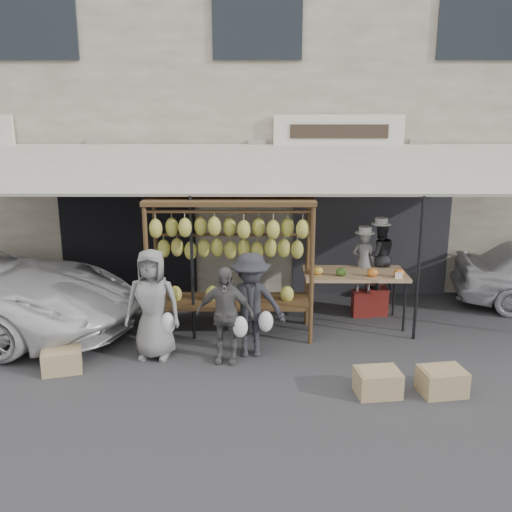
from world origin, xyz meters
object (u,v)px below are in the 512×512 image
at_px(banana_rack, 230,241).
at_px(customer_right, 251,305).
at_px(vendor_left, 363,262).
at_px(crate_near_b, 442,381).
at_px(crate_near_a, 378,382).
at_px(customer_left, 153,304).
at_px(produce_table, 355,275).
at_px(crate_far, 62,360).
at_px(vendor_right, 379,255).
at_px(customer_mid, 225,315).

xyz_separation_m(banana_rack, customer_right, (0.33, -0.77, -0.79)).
distance_m(vendor_left, crate_near_b, 3.00).
bearing_deg(banana_rack, customer_right, -67.05).
distance_m(vendor_left, crate_near_a, 3.00).
xyz_separation_m(vendor_left, customer_left, (-3.35, -1.74, -0.17)).
relative_size(produce_table, customer_left, 1.04).
height_order(banana_rack, crate_far, banana_rack).
relative_size(banana_rack, crate_near_b, 4.66).
height_order(produce_table, customer_left, customer_left).
distance_m(produce_table, vendor_left, 0.46).
height_order(banana_rack, produce_table, banana_rack).
relative_size(customer_left, crate_near_b, 2.94).
distance_m(vendor_right, crate_near_a, 3.14).
bearing_deg(produce_table, crate_near_b, -72.97).
bearing_deg(customer_mid, banana_rack, 94.68).
bearing_deg(vendor_left, customer_mid, 49.71).
bearing_deg(customer_right, customer_left, 178.39).
bearing_deg(customer_mid, vendor_left, 46.30).
xyz_separation_m(banana_rack, crate_near_b, (2.81, -1.94, -1.40)).
height_order(banana_rack, customer_mid, banana_rack).
bearing_deg(vendor_right, customer_right, 30.66).
bearing_deg(customer_mid, customer_left, 178.92).
distance_m(vendor_left, customer_left, 3.78).
distance_m(produce_table, crate_far, 4.78).
xyz_separation_m(produce_table, customer_right, (-1.73, -1.28, -0.08)).
bearing_deg(vendor_left, crate_near_b, 111.27).
height_order(customer_right, crate_near_b, customer_right).
relative_size(vendor_left, customer_right, 0.69).
relative_size(vendor_left, customer_mid, 0.76).
relative_size(banana_rack, crate_near_a, 4.71).
xyz_separation_m(crate_near_b, crate_far, (-5.11, 0.61, -0.01)).
height_order(produce_table, crate_near_a, produce_table).
xyz_separation_m(vendor_right, crate_near_a, (-0.58, -2.95, -0.91)).
height_order(customer_mid, crate_near_b, customer_mid).
relative_size(produce_table, vendor_left, 1.56).
distance_m(vendor_right, customer_right, 2.85).
height_order(customer_left, crate_near_b, customer_left).
height_order(banana_rack, customer_right, banana_rack).
bearing_deg(customer_mid, crate_near_b, -11.51).
distance_m(produce_table, crate_near_a, 2.57).
bearing_deg(produce_table, banana_rack, -166.20).
height_order(produce_table, customer_right, customer_right).
relative_size(vendor_left, vendor_right, 0.92).
relative_size(customer_mid, customer_right, 0.91).
bearing_deg(customer_left, produce_table, 27.10).
xyz_separation_m(vendor_left, crate_near_b, (0.55, -2.84, -0.82)).
xyz_separation_m(banana_rack, customer_left, (-1.09, -0.84, -0.75)).
bearing_deg(customer_left, crate_far, -154.16).
relative_size(vendor_right, crate_far, 2.23).
height_order(vendor_left, crate_far, vendor_left).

